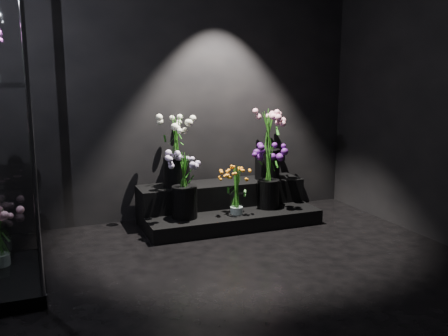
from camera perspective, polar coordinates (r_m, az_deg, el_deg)
floor at (r=3.69m, az=3.60°, el=-13.75°), size 4.00×4.00×0.00m
wall_back at (r=5.23m, az=-5.65°, el=9.41°), size 4.00×0.00×4.00m
display_riser at (r=5.21m, az=0.13°, el=-4.32°), size 1.76×0.78×0.39m
bouquet_orange_bells at (r=4.91m, az=1.45°, el=-2.56°), size 0.33×0.33×0.47m
bouquet_lilac at (r=4.77m, az=-4.57°, el=-1.37°), size 0.47×0.47×0.64m
bouquet_purple at (r=5.13m, az=5.12°, el=-0.49°), size 0.43×0.43×0.65m
bouquet_cream_roses at (r=5.00m, az=-5.49°, el=2.49°), size 0.50×0.50×0.72m
bouquet_pink_roses at (r=5.37m, az=5.02°, el=3.22°), size 0.43×0.43×0.75m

